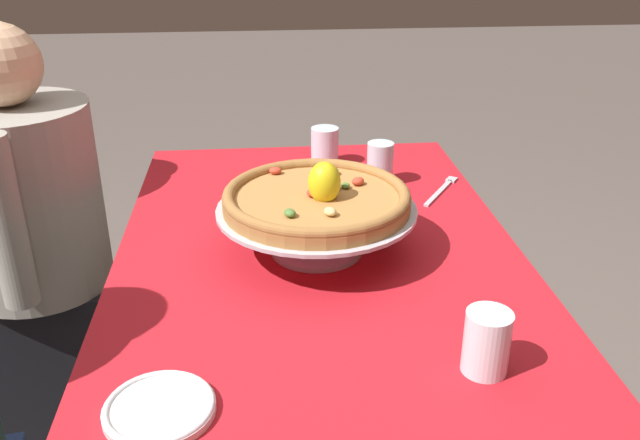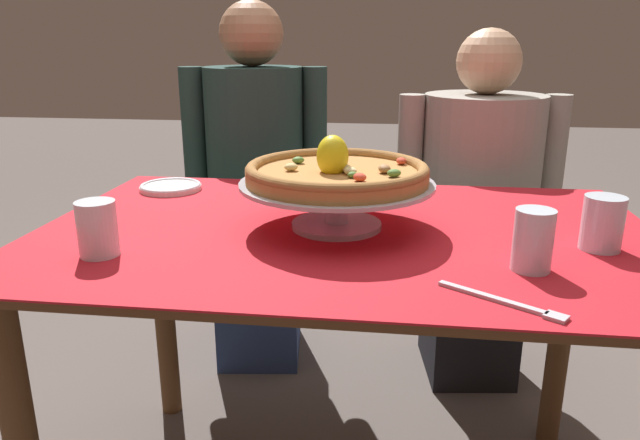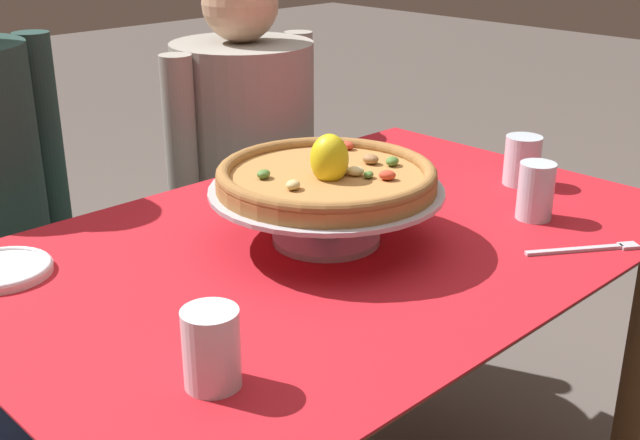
{
  "view_description": "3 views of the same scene",
  "coord_description": "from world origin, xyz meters",
  "px_view_note": "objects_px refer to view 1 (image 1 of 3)",
  "views": [
    {
      "loc": [
        -1.27,
        0.12,
        1.4
      ],
      "look_at": [
        -0.02,
        -0.0,
        0.81
      ],
      "focal_mm": 37.98,
      "sensor_mm": 36.0,
      "label": 1
    },
    {
      "loc": [
        0.1,
        -1.19,
        1.12
      ],
      "look_at": [
        -0.05,
        -0.03,
        0.76
      ],
      "focal_mm": 33.13,
      "sensor_mm": 36.0,
      "label": 2
    },
    {
      "loc": [
        -0.94,
        -0.93,
        1.3
      ],
      "look_at": [
        -0.05,
        -0.01,
        0.79
      ],
      "focal_mm": 45.05,
      "sensor_mm": 36.0,
      "label": 3
    }
  ],
  "objects_px": {
    "pizza": "(317,197)",
    "side_plate": "(159,408)",
    "water_glass_front_right": "(380,166)",
    "water_glass_side_right": "(325,149)",
    "pizza_stand": "(317,220)",
    "dinner_fork": "(442,189)",
    "diner_right": "(36,248)",
    "water_glass_front_left": "(486,346)"
  },
  "relations": [
    {
      "from": "water_glass_front_right",
      "to": "diner_right",
      "type": "height_order",
      "value": "diner_right"
    },
    {
      "from": "pizza",
      "to": "dinner_fork",
      "type": "bearing_deg",
      "value": -49.32
    },
    {
      "from": "dinner_fork",
      "to": "diner_right",
      "type": "height_order",
      "value": "diner_right"
    },
    {
      "from": "pizza_stand",
      "to": "diner_right",
      "type": "xyz_separation_m",
      "value": [
        0.39,
        0.71,
        -0.23
      ]
    },
    {
      "from": "water_glass_front_left",
      "to": "side_plate",
      "type": "xyz_separation_m",
      "value": [
        -0.05,
        0.49,
        -0.04
      ]
    },
    {
      "from": "pizza_stand",
      "to": "side_plate",
      "type": "height_order",
      "value": "pizza_stand"
    },
    {
      "from": "pizza_stand",
      "to": "side_plate",
      "type": "relative_size",
      "value": 2.54
    },
    {
      "from": "pizza",
      "to": "diner_right",
      "type": "bearing_deg",
      "value": 61.23
    },
    {
      "from": "water_glass_front_left",
      "to": "diner_right",
      "type": "bearing_deg",
      "value": 49.07
    },
    {
      "from": "pizza",
      "to": "dinner_fork",
      "type": "distance_m",
      "value": 0.47
    },
    {
      "from": "pizza_stand",
      "to": "side_plate",
      "type": "xyz_separation_m",
      "value": [
        -0.47,
        0.27,
        -0.06
      ]
    },
    {
      "from": "pizza_stand",
      "to": "water_glass_side_right",
      "type": "bearing_deg",
      "value": -7.6
    },
    {
      "from": "water_glass_front_right",
      "to": "pizza",
      "type": "bearing_deg",
      "value": 151.59
    },
    {
      "from": "pizza_stand",
      "to": "pizza",
      "type": "height_order",
      "value": "pizza"
    },
    {
      "from": "water_glass_front_right",
      "to": "diner_right",
      "type": "distance_m",
      "value": 0.93
    },
    {
      "from": "water_glass_side_right",
      "to": "dinner_fork",
      "type": "bearing_deg",
      "value": -128.04
    },
    {
      "from": "side_plate",
      "to": "diner_right",
      "type": "bearing_deg",
      "value": 26.99
    },
    {
      "from": "pizza",
      "to": "water_glass_front_right",
      "type": "relative_size",
      "value": 3.49
    },
    {
      "from": "pizza_stand",
      "to": "pizza",
      "type": "relative_size",
      "value": 1.08
    },
    {
      "from": "pizza_stand",
      "to": "dinner_fork",
      "type": "distance_m",
      "value": 0.46
    },
    {
      "from": "side_plate",
      "to": "water_glass_front_right",
      "type": "bearing_deg",
      "value": -29.13
    },
    {
      "from": "pizza_stand",
      "to": "water_glass_side_right",
      "type": "relative_size",
      "value": 3.94
    },
    {
      "from": "water_glass_front_right",
      "to": "water_glass_side_right",
      "type": "distance_m",
      "value": 0.2
    },
    {
      "from": "diner_right",
      "to": "water_glass_front_right",
      "type": "bearing_deg",
      "value": -91.82
    },
    {
      "from": "water_glass_front_left",
      "to": "pizza",
      "type": "bearing_deg",
      "value": 28.09
    },
    {
      "from": "water_glass_side_right",
      "to": "dinner_fork",
      "type": "height_order",
      "value": "water_glass_side_right"
    },
    {
      "from": "side_plate",
      "to": "dinner_fork",
      "type": "height_order",
      "value": "side_plate"
    },
    {
      "from": "dinner_fork",
      "to": "diner_right",
      "type": "xyz_separation_m",
      "value": [
        0.09,
        1.06,
        -0.16
      ]
    },
    {
      "from": "water_glass_side_right",
      "to": "dinner_fork",
      "type": "distance_m",
      "value": 0.36
    },
    {
      "from": "side_plate",
      "to": "diner_right",
      "type": "relative_size",
      "value": 0.14
    },
    {
      "from": "water_glass_front_right",
      "to": "dinner_fork",
      "type": "distance_m",
      "value": 0.17
    },
    {
      "from": "water_glass_side_right",
      "to": "side_plate",
      "type": "distance_m",
      "value": 1.05
    },
    {
      "from": "water_glass_front_left",
      "to": "water_glass_side_right",
      "type": "relative_size",
      "value": 1.0
    },
    {
      "from": "water_glass_front_right",
      "to": "water_glass_side_right",
      "type": "relative_size",
      "value": 1.05
    },
    {
      "from": "pizza",
      "to": "side_plate",
      "type": "bearing_deg",
      "value": 150.32
    },
    {
      "from": "pizza",
      "to": "diner_right",
      "type": "xyz_separation_m",
      "value": [
        0.39,
        0.71,
        -0.28
      ]
    },
    {
      "from": "side_plate",
      "to": "dinner_fork",
      "type": "distance_m",
      "value": 0.99
    },
    {
      "from": "pizza_stand",
      "to": "dinner_fork",
      "type": "height_order",
      "value": "pizza_stand"
    },
    {
      "from": "diner_right",
      "to": "pizza",
      "type": "bearing_deg",
      "value": -118.77
    },
    {
      "from": "dinner_fork",
      "to": "diner_right",
      "type": "distance_m",
      "value": 1.07
    },
    {
      "from": "water_glass_side_right",
      "to": "diner_right",
      "type": "xyz_separation_m",
      "value": [
        -0.13,
        0.78,
        -0.21
      ]
    },
    {
      "from": "pizza_stand",
      "to": "pizza",
      "type": "xyz_separation_m",
      "value": [
        0.0,
        -0.0,
        0.05
      ]
    }
  ]
}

